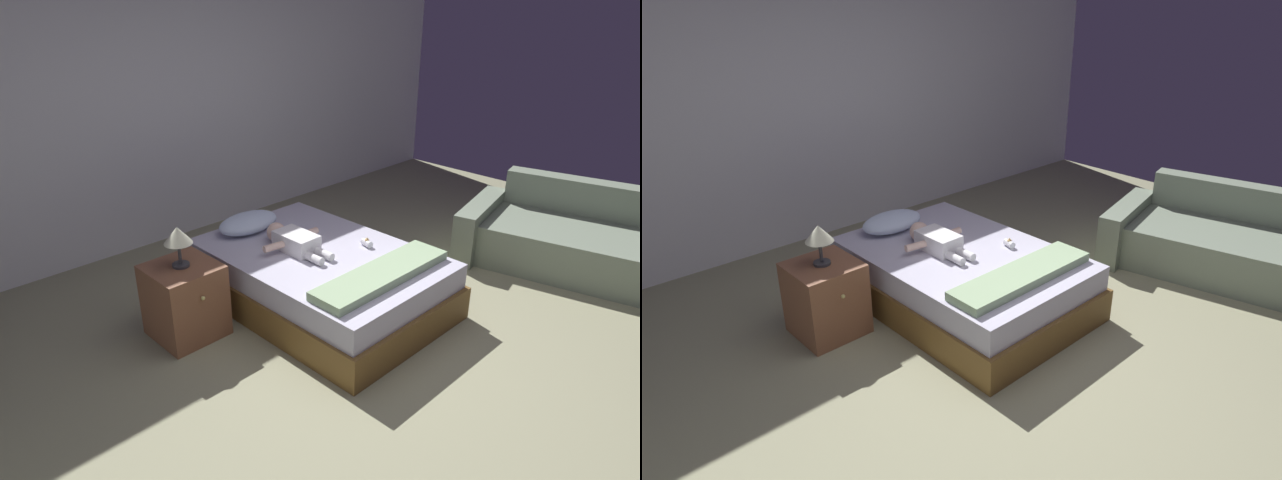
{
  "view_description": "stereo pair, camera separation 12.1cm",
  "coord_description": "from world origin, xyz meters",
  "views": [
    {
      "loc": [
        -2.72,
        -1.87,
        2.34
      ],
      "look_at": [
        0.04,
        0.93,
        0.56
      ],
      "focal_mm": 31.2,
      "sensor_mm": 36.0,
      "label": 1
    },
    {
      "loc": [
        -2.63,
        -1.95,
        2.34
      ],
      "look_at": [
        0.04,
        0.93,
        0.56
      ],
      "focal_mm": 31.2,
      "sensor_mm": 36.0,
      "label": 2
    }
  ],
  "objects": [
    {
      "name": "wall_behind_bed",
      "position": [
        0.0,
        3.0,
        1.34
      ],
      "size": [
        8.0,
        0.12,
        2.67
      ],
      "primitive_type": "cube",
      "color": "silver",
      "rests_on": "ground_plane"
    },
    {
      "name": "bed",
      "position": [
        0.04,
        0.93,
        0.23
      ],
      "size": [
        1.32,
        1.95,
        0.46
      ],
      "color": "brown",
      "rests_on": "ground_plane"
    },
    {
      "name": "baby",
      "position": [
        -0.07,
        1.12,
        0.53
      ],
      "size": [
        0.55,
        0.66,
        0.16
      ],
      "color": "white",
      "rests_on": "bed"
    },
    {
      "name": "blanket",
      "position": [
        0.04,
        0.3,
        0.49
      ],
      "size": [
        1.19,
        0.3,
        0.07
      ],
      "color": "#95B287",
      "rests_on": "bed"
    },
    {
      "name": "nightstand",
      "position": [
        -0.97,
        1.3,
        0.28
      ],
      "size": [
        0.47,
        0.5,
        0.56
      ],
      "color": "brown",
      "rests_on": "ground_plane"
    },
    {
      "name": "toothbrush",
      "position": [
        0.13,
        1.27,
        0.47
      ],
      "size": [
        0.07,
        0.12,
        0.02
      ],
      "color": "#B6349C",
      "rests_on": "bed"
    },
    {
      "name": "baby_bottle",
      "position": [
        0.38,
        0.74,
        0.49
      ],
      "size": [
        0.08,
        0.11,
        0.08
      ],
      "color": "white",
      "rests_on": "bed"
    },
    {
      "name": "lamp",
      "position": [
        -0.97,
        1.3,
        0.78
      ],
      "size": [
        0.2,
        0.2,
        0.3
      ],
      "color": "#333338",
      "rests_on": "nightstand"
    },
    {
      "name": "pillow",
      "position": [
        -0.11,
        1.64,
        0.54
      ],
      "size": [
        0.55,
        0.33,
        0.15
      ],
      "color": "silver",
      "rests_on": "bed"
    },
    {
      "name": "couch",
      "position": [
        2.17,
        -0.26,
        0.25
      ],
      "size": [
        1.45,
        2.13,
        0.71
      ],
      "color": "gray",
      "rests_on": "ground_plane"
    },
    {
      "name": "ground_plane",
      "position": [
        0.0,
        0.0,
        0.0
      ],
      "size": [
        8.0,
        8.0,
        0.0
      ],
      "primitive_type": "plane",
      "color": "gray"
    }
  ]
}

